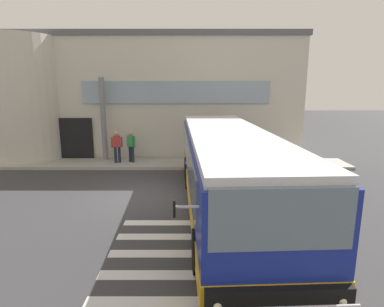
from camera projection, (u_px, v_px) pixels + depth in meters
The scene contains 9 objects.
ground_plane at pixel (144, 196), 11.86m from camera, with size 80.00×90.00×0.02m, color #353538.
bay_paint_stripes at pixel (198, 254), 7.74m from camera, with size 4.40×3.96×0.01m.
terminal_building at pixel (158, 95), 22.39m from camera, with size 17.99×13.80×7.05m.
boarding_curb at pixel (158, 164), 16.54m from camera, with size 20.19×2.00×0.15m, color #9E9B93.
entry_support_column at pixel (105, 120), 16.66m from camera, with size 0.28×0.28×4.43m, color slate.
bus_main_foreground at pixel (228, 171), 10.33m from camera, with size 3.12×11.56×2.70m.
passenger_near_column at pixel (118, 144), 16.36m from camera, with size 0.57×0.44×1.68m.
passenger_by_doorway at pixel (133, 145), 16.43m from camera, with size 0.50×0.40×1.68m.
safety_bollard_yellow at pixel (216, 162), 15.27m from camera, with size 0.18×0.18×0.90m, color yellow.
Camera 1 is at (1.88, -11.25, 4.07)m, focal length 29.07 mm.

